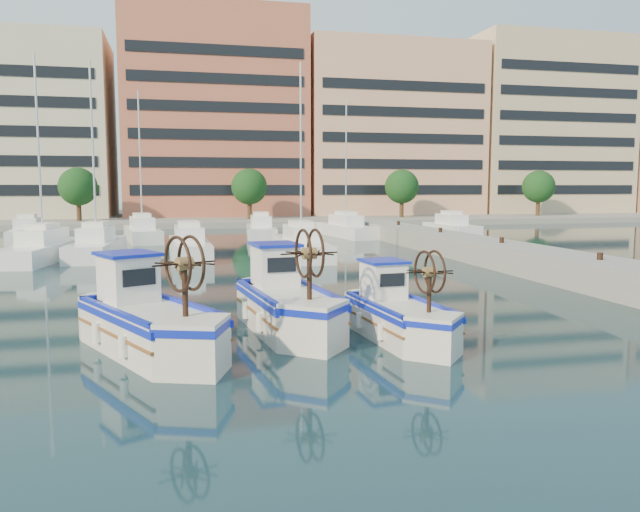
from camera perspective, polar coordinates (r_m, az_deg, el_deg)
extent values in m
plane|color=#183440|center=(17.29, 0.83, -7.72)|extent=(300.00, 300.00, 0.00)
cube|color=gray|center=(29.87, 21.85, -1.03)|extent=(3.00, 60.00, 1.20)
cube|color=gray|center=(83.47, -10.24, 3.59)|extent=(180.00, 40.00, 0.60)
cube|color=beige|center=(83.76, -26.52, 10.43)|extent=(23.00, 14.00, 21.00)
cube|color=#B76047|center=(81.92, -9.64, 12.52)|extent=(22.00, 14.00, 25.00)
cube|color=black|center=(74.98, -9.31, 13.10)|extent=(20.24, 0.12, 22.50)
cube|color=#E8A681|center=(86.29, 6.12, 11.25)|extent=(23.00, 14.00, 22.00)
cube|color=black|center=(79.74, 7.80, 11.63)|extent=(21.16, 0.12, 19.80)
cube|color=#CDB28D|center=(96.33, 19.42, 11.01)|extent=(22.00, 14.00, 24.00)
cube|color=black|center=(90.50, 21.83, 11.24)|extent=(20.24, 0.12, 21.60)
cylinder|color=#3F2B19|center=(70.55, -21.17, 3.74)|extent=(0.50, 0.50, 3.00)
sphere|color=#1A4B1C|center=(70.50, -21.26, 5.94)|extent=(4.00, 4.00, 4.00)
cylinder|color=#3F2B19|center=(70.30, -6.45, 4.12)|extent=(0.50, 0.50, 3.00)
sphere|color=#1A4B1C|center=(70.24, -6.48, 6.33)|extent=(4.00, 4.00, 4.00)
cylinder|color=#3F2B19|center=(74.53, 7.47, 4.24)|extent=(0.50, 0.50, 3.00)
sphere|color=#1A4B1C|center=(74.48, 7.50, 6.31)|extent=(4.00, 4.00, 4.00)
cylinder|color=#3F2B19|center=(82.55, 19.29, 4.14)|extent=(0.50, 0.50, 3.00)
sphere|color=#1A4B1C|center=(82.51, 19.36, 6.01)|extent=(4.00, 4.00, 4.00)
cube|color=white|center=(38.71, -23.95, 0.32)|extent=(3.68, 9.13, 1.00)
cylinder|color=silver|center=(38.58, -24.32, 8.47)|extent=(0.12, 0.12, 11.00)
cube|color=white|center=(39.31, -19.73, 0.58)|extent=(2.82, 8.32, 1.00)
cylinder|color=silver|center=(39.18, -20.03, 8.61)|extent=(0.12, 0.12, 11.00)
cube|color=white|center=(38.35, -11.86, 0.68)|extent=(2.44, 8.84, 1.00)
cube|color=white|center=(37.90, -1.74, 0.75)|extent=(2.42, 9.83, 1.00)
cylinder|color=silver|center=(37.76, -1.77, 9.09)|extent=(0.12, 0.12, 11.00)
cube|color=white|center=(52.62, -25.13, 1.73)|extent=(2.83, 7.70, 1.00)
cube|color=white|center=(50.61, -15.93, 1.92)|extent=(3.46, 9.33, 1.00)
cylinder|color=silver|center=(50.51, -16.12, 8.16)|extent=(0.12, 0.12, 11.00)
cube|color=white|center=(51.29, -5.42, 2.20)|extent=(2.99, 8.66, 1.00)
cube|color=white|center=(52.82, 2.37, 2.34)|extent=(3.29, 9.32, 1.00)
cylinder|color=silver|center=(52.72, 2.40, 8.31)|extent=(0.12, 0.12, 11.00)
cube|color=white|center=(55.01, 11.90, 2.37)|extent=(2.40, 7.18, 1.00)
cube|color=silver|center=(16.48, -15.26, -6.59)|extent=(3.81, 5.03, 1.16)
cube|color=#0E1FB8|center=(16.39, -15.31, -5.09)|extent=(3.93, 5.18, 0.18)
cube|color=#1934C9|center=(16.40, -15.30, -5.33)|extent=(3.22, 4.43, 0.07)
cube|color=white|center=(17.47, -17.12, -1.96)|extent=(1.72, 1.82, 1.21)
cube|color=#0E1FB8|center=(17.39, -17.20, 0.20)|extent=(1.94, 2.04, 0.09)
cylinder|color=#331E14|center=(14.48, -12.23, -3.37)|extent=(0.13, 0.13, 1.28)
cylinder|color=brown|center=(14.38, -12.30, -0.68)|extent=(0.45, 0.43, 0.31)
torus|color=#331E14|center=(14.31, -12.89, -0.73)|extent=(0.63, 1.19, 1.29)
torus|color=#331E14|center=(14.45, -11.71, -0.63)|extent=(0.63, 1.19, 1.29)
cube|color=silver|center=(18.31, -2.98, -5.07)|extent=(2.52, 4.85, 1.16)
cube|color=#0E1FB8|center=(18.23, -2.98, -3.71)|extent=(2.60, 4.99, 0.18)
cube|color=#1934C9|center=(18.24, -2.98, -3.92)|extent=(2.03, 4.34, 0.07)
cube|color=white|center=(19.38, -4.13, -0.88)|extent=(1.38, 1.57, 1.22)
cube|color=#0E1FB8|center=(19.31, -4.14, 1.08)|extent=(1.56, 1.76, 0.09)
cylinder|color=#331E14|center=(16.23, -0.97, -2.16)|extent=(0.13, 0.13, 1.28)
cylinder|color=brown|center=(16.14, -0.98, 0.25)|extent=(0.39, 0.35, 0.31)
torus|color=#331E14|center=(16.09, -1.54, 0.23)|extent=(0.23, 1.29, 1.29)
torus|color=#331E14|center=(16.20, -0.42, 0.27)|extent=(0.23, 1.29, 1.29)
cube|color=silver|center=(17.49, 7.28, -5.97)|extent=(2.03, 4.06, 0.98)
cube|color=#0E1FB8|center=(17.41, 7.29, -4.77)|extent=(2.09, 4.18, 0.15)
cube|color=#1934C9|center=(17.42, 7.29, -4.96)|extent=(1.63, 3.63, 0.06)
cube|color=white|center=(18.30, 5.81, -2.20)|extent=(1.13, 1.30, 1.03)
cube|color=#0E1FB8|center=(18.23, 5.83, -0.46)|extent=(1.29, 1.45, 0.07)
cylinder|color=#331E14|center=(15.82, 9.95, -3.52)|extent=(0.11, 0.11, 1.08)
cylinder|color=brown|center=(15.73, 9.99, -1.44)|extent=(0.32, 0.29, 0.26)
torus|color=#331E14|center=(15.66, 9.54, -1.46)|extent=(0.17, 1.09, 1.09)
torus|color=#331E14|center=(15.80, 10.44, -1.42)|extent=(0.17, 1.09, 1.09)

